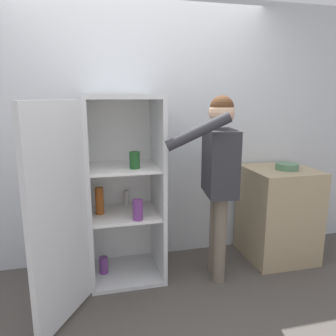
% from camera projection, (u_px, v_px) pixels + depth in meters
% --- Properties ---
extents(ground_plane, '(12.00, 12.00, 0.00)m').
position_uv_depth(ground_plane, '(160.00, 311.00, 2.54)').
color(ground_plane, '#4C4742').
extents(wall_back, '(7.00, 0.06, 2.55)m').
position_uv_depth(wall_back, '(138.00, 134.00, 3.20)').
color(wall_back, silver).
rests_on(wall_back, ground_plane).
extents(refrigerator, '(1.02, 1.17, 1.65)m').
position_uv_depth(refrigerator, '(111.00, 193.00, 2.81)').
color(refrigerator, silver).
rests_on(refrigerator, ground_plane).
extents(person, '(0.69, 0.57, 1.64)m').
position_uv_depth(person, '(219.00, 166.00, 2.82)').
color(person, '#726656').
rests_on(person, ground_plane).
extents(counter, '(0.64, 0.64, 0.93)m').
position_uv_depth(counter, '(278.00, 213.00, 3.34)').
color(counter, tan).
rests_on(counter, ground_plane).
extents(bowl, '(0.22, 0.22, 0.06)m').
position_uv_depth(bowl, '(287.00, 167.00, 3.19)').
color(bowl, '#517F5B').
rests_on(bowl, counter).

